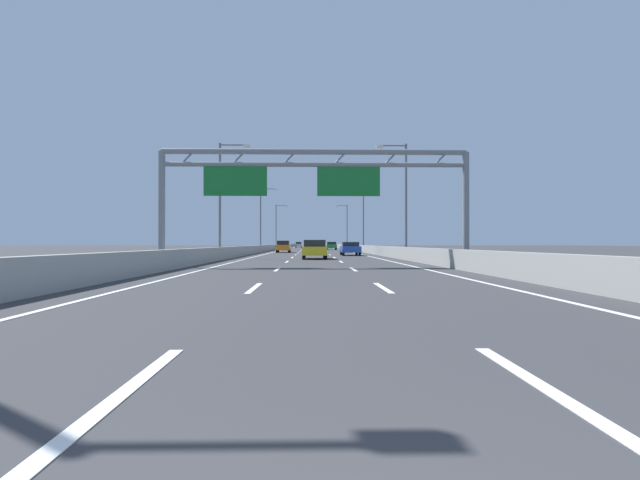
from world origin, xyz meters
TOP-DOWN VIEW (x-y plane):
  - ground_plane at (0.00, 100.00)m, footprint 260.00×260.00m
  - lane_dash_left_0 at (-1.80, 3.50)m, footprint 0.16×3.00m
  - lane_dash_left_1 at (-1.80, 12.50)m, footprint 0.16×3.00m
  - lane_dash_left_2 at (-1.80, 21.50)m, footprint 0.16×3.00m
  - lane_dash_left_3 at (-1.80, 30.50)m, footprint 0.16×3.00m
  - lane_dash_left_4 at (-1.80, 39.50)m, footprint 0.16×3.00m
  - lane_dash_left_5 at (-1.80, 48.50)m, footprint 0.16×3.00m
  - lane_dash_left_6 at (-1.80, 57.50)m, footprint 0.16×3.00m
  - lane_dash_left_7 at (-1.80, 66.50)m, footprint 0.16×3.00m
  - lane_dash_left_8 at (-1.80, 75.50)m, footprint 0.16×3.00m
  - lane_dash_left_9 at (-1.80, 84.50)m, footprint 0.16×3.00m
  - lane_dash_left_10 at (-1.80, 93.50)m, footprint 0.16×3.00m
  - lane_dash_left_11 at (-1.80, 102.50)m, footprint 0.16×3.00m
  - lane_dash_left_12 at (-1.80, 111.50)m, footprint 0.16×3.00m
  - lane_dash_left_13 at (-1.80, 120.50)m, footprint 0.16×3.00m
  - lane_dash_left_14 at (-1.80, 129.50)m, footprint 0.16×3.00m
  - lane_dash_left_15 at (-1.80, 138.50)m, footprint 0.16×3.00m
  - lane_dash_left_16 at (-1.80, 147.50)m, footprint 0.16×3.00m
  - lane_dash_left_17 at (-1.80, 156.50)m, footprint 0.16×3.00m
  - lane_dash_right_0 at (1.80, 3.50)m, footprint 0.16×3.00m
  - lane_dash_right_1 at (1.80, 12.50)m, footprint 0.16×3.00m
  - lane_dash_right_2 at (1.80, 21.50)m, footprint 0.16×3.00m
  - lane_dash_right_3 at (1.80, 30.50)m, footprint 0.16×3.00m
  - lane_dash_right_4 at (1.80, 39.50)m, footprint 0.16×3.00m
  - lane_dash_right_5 at (1.80, 48.50)m, footprint 0.16×3.00m
  - lane_dash_right_6 at (1.80, 57.50)m, footprint 0.16×3.00m
  - lane_dash_right_7 at (1.80, 66.50)m, footprint 0.16×3.00m
  - lane_dash_right_8 at (1.80, 75.50)m, footprint 0.16×3.00m
  - lane_dash_right_9 at (1.80, 84.50)m, footprint 0.16×3.00m
  - lane_dash_right_10 at (1.80, 93.50)m, footprint 0.16×3.00m
  - lane_dash_right_11 at (1.80, 102.50)m, footprint 0.16×3.00m
  - lane_dash_right_12 at (1.80, 111.50)m, footprint 0.16×3.00m
  - lane_dash_right_13 at (1.80, 120.50)m, footprint 0.16×3.00m
  - lane_dash_right_14 at (1.80, 129.50)m, footprint 0.16×3.00m
  - lane_dash_right_15 at (1.80, 138.50)m, footprint 0.16×3.00m
  - lane_dash_right_16 at (1.80, 147.50)m, footprint 0.16×3.00m
  - lane_dash_right_17 at (1.80, 156.50)m, footprint 0.16×3.00m
  - edge_line_left at (-5.25, 88.00)m, footprint 0.16×176.00m
  - edge_line_right at (5.25, 88.00)m, footprint 0.16×176.00m
  - barrier_left at (-6.90, 110.00)m, footprint 0.45×220.00m
  - barrier_right at (6.90, 110.00)m, footprint 0.45×220.00m
  - sign_gantry at (-0.28, 24.65)m, footprint 16.82×0.36m
  - streetlamp_left_mid at (-7.47, 37.97)m, footprint 2.58×0.28m
  - streetlamp_right_mid at (7.47, 37.97)m, footprint 2.58×0.28m
  - streetlamp_left_far at (-7.47, 69.14)m, footprint 2.58×0.28m
  - streetlamp_right_far at (7.47, 69.14)m, footprint 2.58×0.28m
  - streetlamp_left_distant at (-7.47, 100.32)m, footprint 2.58×0.28m
  - streetlamp_right_distant at (7.47, 100.32)m, footprint 2.58×0.28m
  - green_car at (3.64, 85.60)m, footprint 1.86×4.42m
  - yellow_car at (0.08, 36.18)m, footprint 1.89×4.38m
  - silver_car at (-3.49, 126.38)m, footprint 1.71×4.33m
  - blue_car at (3.76, 46.26)m, footprint 1.83×4.29m
  - orange_car at (-3.77, 60.36)m, footprint 1.76×4.21m

SIDE VIEW (x-z plane):
  - ground_plane at x=0.00m, z-range 0.00..0.00m
  - lane_dash_left_0 at x=-1.80m, z-range 0.00..0.01m
  - lane_dash_left_1 at x=-1.80m, z-range 0.00..0.01m
  - lane_dash_left_2 at x=-1.80m, z-range 0.00..0.01m
  - lane_dash_left_3 at x=-1.80m, z-range 0.00..0.01m
  - lane_dash_left_4 at x=-1.80m, z-range 0.00..0.01m
  - lane_dash_left_5 at x=-1.80m, z-range 0.00..0.01m
  - lane_dash_left_6 at x=-1.80m, z-range 0.00..0.01m
  - lane_dash_left_7 at x=-1.80m, z-range 0.00..0.01m
  - lane_dash_left_8 at x=-1.80m, z-range 0.00..0.01m
  - lane_dash_left_9 at x=-1.80m, z-range 0.00..0.01m
  - lane_dash_left_10 at x=-1.80m, z-range 0.00..0.01m
  - lane_dash_left_11 at x=-1.80m, z-range 0.00..0.01m
  - lane_dash_left_12 at x=-1.80m, z-range 0.00..0.01m
  - lane_dash_left_13 at x=-1.80m, z-range 0.00..0.01m
  - lane_dash_left_14 at x=-1.80m, z-range 0.00..0.01m
  - lane_dash_left_15 at x=-1.80m, z-range 0.00..0.01m
  - lane_dash_left_16 at x=-1.80m, z-range 0.00..0.01m
  - lane_dash_left_17 at x=-1.80m, z-range 0.00..0.01m
  - lane_dash_right_0 at x=1.80m, z-range 0.00..0.01m
  - lane_dash_right_1 at x=1.80m, z-range 0.00..0.01m
  - lane_dash_right_2 at x=1.80m, z-range 0.00..0.01m
  - lane_dash_right_3 at x=1.80m, z-range 0.00..0.01m
  - lane_dash_right_4 at x=1.80m, z-range 0.00..0.01m
  - lane_dash_right_5 at x=1.80m, z-range 0.00..0.01m
  - lane_dash_right_6 at x=1.80m, z-range 0.00..0.01m
  - lane_dash_right_7 at x=1.80m, z-range 0.00..0.01m
  - lane_dash_right_8 at x=1.80m, z-range 0.00..0.01m
  - lane_dash_right_9 at x=1.80m, z-range 0.00..0.01m
  - lane_dash_right_10 at x=1.80m, z-range 0.00..0.01m
  - lane_dash_right_11 at x=1.80m, z-range 0.00..0.01m
  - lane_dash_right_12 at x=1.80m, z-range 0.00..0.01m
  - lane_dash_right_13 at x=1.80m, z-range 0.00..0.01m
  - lane_dash_right_14 at x=1.80m, z-range 0.00..0.01m
  - lane_dash_right_15 at x=1.80m, z-range 0.00..0.01m
  - lane_dash_right_16 at x=1.80m, z-range 0.00..0.01m
  - lane_dash_right_17 at x=1.80m, z-range 0.00..0.01m
  - edge_line_left at x=-5.25m, z-range 0.00..0.01m
  - edge_line_right at x=5.25m, z-range 0.00..0.01m
  - barrier_left at x=-6.90m, z-range 0.00..0.95m
  - barrier_right at x=6.90m, z-range 0.00..0.95m
  - blue_car at x=3.76m, z-range 0.03..1.38m
  - yellow_car at x=0.08m, z-range 0.01..1.50m
  - green_car at x=3.64m, z-range 0.03..1.48m
  - orange_car at x=-3.77m, z-range 0.01..1.56m
  - silver_car at x=-3.49m, z-range 0.02..1.55m
  - sign_gantry at x=-0.28m, z-range 1.65..8.01m
  - streetlamp_left_mid at x=-7.47m, z-range 0.65..10.15m
  - streetlamp_right_mid at x=7.47m, z-range 0.65..10.15m
  - streetlamp_left_far at x=-7.47m, z-range 0.65..10.15m
  - streetlamp_right_far at x=7.47m, z-range 0.65..10.15m
  - streetlamp_left_distant at x=-7.47m, z-range 0.65..10.15m
  - streetlamp_right_distant at x=7.47m, z-range 0.65..10.15m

